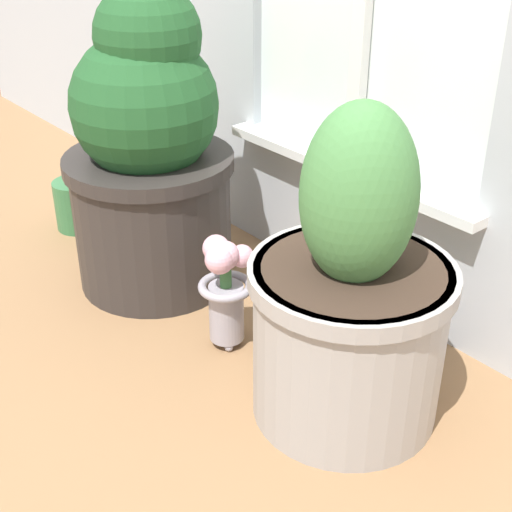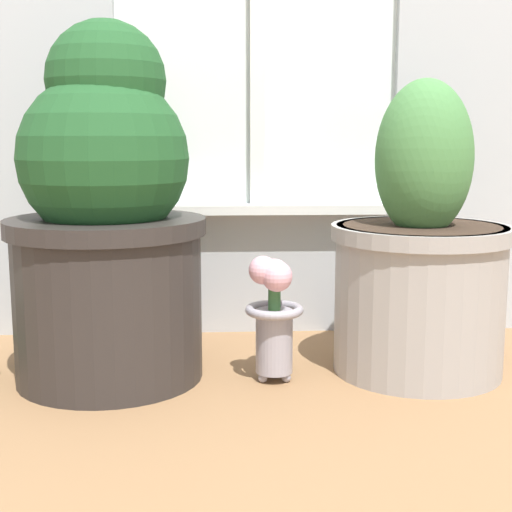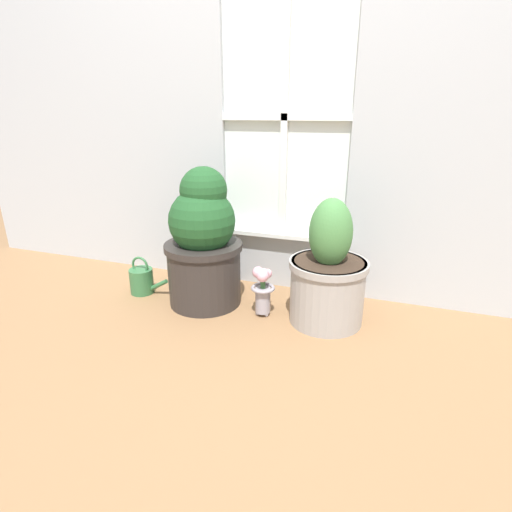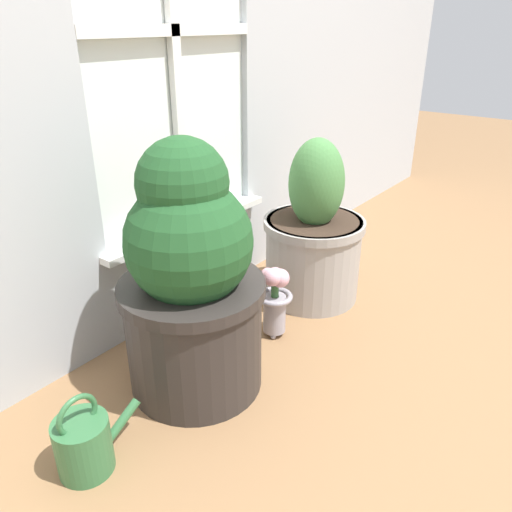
{
  "view_description": "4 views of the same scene",
  "coord_description": "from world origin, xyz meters",
  "views": [
    {
      "loc": [
        1.07,
        -0.68,
        0.96
      ],
      "look_at": [
        0.05,
        0.17,
        0.22
      ],
      "focal_mm": 50.0,
      "sensor_mm": 36.0,
      "label": 1
    },
    {
      "loc": [
        -0.1,
        -1.32,
        0.5
      ],
      "look_at": [
        -0.02,
        0.13,
        0.26
      ],
      "focal_mm": 50.0,
      "sensor_mm": 36.0,
      "label": 2
    },
    {
      "loc": [
        0.59,
        -1.64,
        1.0
      ],
      "look_at": [
        -0.04,
        0.18,
        0.3
      ],
      "focal_mm": 28.0,
      "sensor_mm": 36.0,
      "label": 3
    },
    {
      "loc": [
        -1.18,
        -0.73,
        1.0
      ],
      "look_at": [
        -0.01,
        0.18,
        0.3
      ],
      "focal_mm": 35.0,
      "sensor_mm": 36.0,
      "label": 4
    }
  ],
  "objects": [
    {
      "name": "ground_plane",
      "position": [
        0.0,
        0.0,
        0.0
      ],
      "size": [
        10.0,
        10.0,
        0.0
      ],
      "primitive_type": "plane",
      "color": "olive"
    },
    {
      "name": "potted_plant_left",
      "position": [
        -0.33,
        0.16,
        0.34
      ],
      "size": [
        0.41,
        0.41,
        0.74
      ],
      "color": "#2D2826",
      "rests_on": "ground_plane"
    },
    {
      "name": "potted_plant_right",
      "position": [
        0.33,
        0.16,
        0.24
      ],
      "size": [
        0.38,
        0.38,
        0.63
      ],
      "color": "#9E9993",
      "rests_on": "ground_plane"
    },
    {
      "name": "flower_vase",
      "position": [
        0.01,
        0.12,
        0.16
      ],
      "size": [
        0.12,
        0.12,
        0.27
      ],
      "color": "#99939E",
      "rests_on": "ground_plane"
    },
    {
      "name": "watering_can",
      "position": [
        -0.73,
        0.14,
        0.08
      ],
      "size": [
        0.24,
        0.13,
        0.22
      ],
      "color": "#336B3D",
      "rests_on": "ground_plane"
    }
  ]
}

